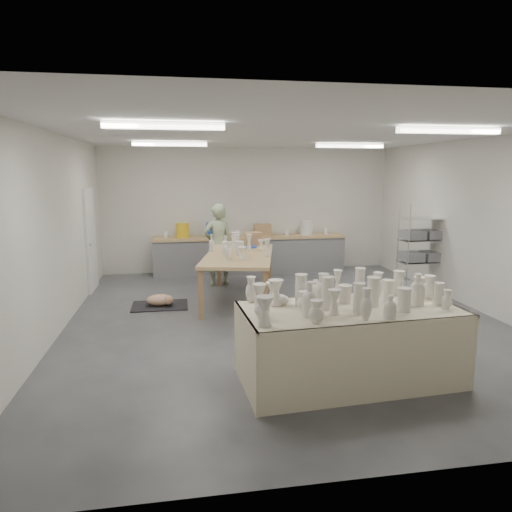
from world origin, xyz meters
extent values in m
plane|color=#424449|center=(0.00, 0.00, 0.00)|extent=(8.00, 8.00, 0.00)
cube|color=white|center=(0.00, 0.00, 2.99)|extent=(7.00, 8.00, 0.02)
cube|color=silver|center=(0.00, 4.00, 1.50)|extent=(7.00, 0.02, 3.00)
cube|color=silver|center=(0.00, -4.00, 1.50)|extent=(7.00, 0.02, 3.00)
cube|color=silver|center=(-3.50, 0.00, 1.50)|extent=(0.02, 8.00, 3.00)
cube|color=silver|center=(3.50, 0.00, 1.50)|extent=(0.02, 8.00, 3.00)
cube|color=white|center=(-3.47, 2.60, 1.05)|extent=(0.05, 0.90, 2.10)
cube|color=white|center=(-1.80, -1.50, 2.94)|extent=(1.40, 0.12, 0.08)
cube|color=white|center=(1.80, -1.50, 2.94)|extent=(1.40, 0.12, 0.08)
cube|color=white|center=(-1.80, 2.00, 2.94)|extent=(1.40, 0.12, 0.08)
cube|color=white|center=(1.80, 2.00, 2.94)|extent=(1.40, 0.12, 0.08)
cube|color=tan|center=(0.00, 3.68, 0.87)|extent=(4.60, 0.60, 0.06)
cube|color=slate|center=(0.00, 3.68, 0.42)|extent=(4.60, 0.55, 0.84)
cylinder|color=yellow|center=(-1.60, 3.68, 1.07)|extent=(0.30, 0.30, 0.34)
cylinder|color=#2144B3|center=(-0.90, 3.68, 1.07)|extent=(0.30, 0.30, 0.34)
cylinder|color=white|center=(1.40, 3.68, 1.07)|extent=(0.30, 0.30, 0.34)
cube|color=#A1754E|center=(0.30, 3.68, 1.04)|extent=(0.40, 0.30, 0.28)
cylinder|color=white|center=(-2.00, 3.68, 0.97)|extent=(0.10, 0.10, 0.14)
cylinder|color=white|center=(-0.30, 3.68, 0.97)|extent=(0.10, 0.10, 0.14)
cylinder|color=white|center=(0.90, 3.68, 0.97)|extent=(0.10, 0.10, 0.14)
cylinder|color=white|center=(1.90, 3.68, 0.97)|extent=(0.10, 0.10, 0.14)
cylinder|color=silver|center=(2.78, 1.18, 0.90)|extent=(0.02, 0.02, 1.80)
cylinder|color=silver|center=(3.62, 1.18, 0.90)|extent=(0.02, 0.02, 1.80)
cylinder|color=silver|center=(2.78, 1.62, 0.90)|extent=(0.02, 0.02, 1.80)
cylinder|color=silver|center=(3.62, 1.62, 0.90)|extent=(0.02, 0.02, 1.80)
cube|color=silver|center=(3.20, 1.40, 0.15)|extent=(0.88, 0.48, 0.02)
cube|color=silver|center=(3.20, 1.40, 0.60)|extent=(0.88, 0.48, 0.02)
cube|color=silver|center=(3.20, 1.40, 1.05)|extent=(0.88, 0.48, 0.02)
cube|color=silver|center=(3.20, 1.40, 1.50)|extent=(0.88, 0.48, 0.02)
cube|color=slate|center=(2.98, 1.40, 0.72)|extent=(0.38, 0.42, 0.18)
cube|color=slate|center=(3.42, 1.40, 0.72)|extent=(0.38, 0.42, 0.18)
cube|color=slate|center=(2.98, 1.40, 1.17)|extent=(0.38, 0.42, 0.18)
cube|color=slate|center=(3.42, 1.40, 1.17)|extent=(0.38, 0.42, 0.18)
cube|color=olive|center=(0.25, -2.29, 0.39)|extent=(2.29, 1.15, 0.78)
cube|color=beige|center=(0.25, -2.29, 0.86)|extent=(2.57, 1.34, 0.03)
cube|color=beige|center=(0.25, -2.86, 0.44)|extent=(2.50, 0.19, 0.88)
cube|color=beige|center=(0.25, -1.72, 0.44)|extent=(2.50, 0.19, 0.88)
cube|color=tan|center=(-0.59, 1.25, 0.87)|extent=(1.70, 2.62, 0.06)
cube|color=olive|center=(-1.12, 0.11, 0.42)|extent=(0.08, 0.08, 0.84)
cube|color=olive|center=(-0.05, 0.11, 0.42)|extent=(0.08, 0.08, 0.84)
cube|color=olive|center=(-1.12, 2.38, 0.42)|extent=(0.08, 0.08, 0.84)
cube|color=olive|center=(-0.05, 2.38, 0.42)|extent=(0.08, 0.08, 0.84)
ellipsoid|color=silver|center=(-0.49, 1.80, 0.95)|extent=(0.26, 0.26, 0.12)
cylinder|color=#2144B3|center=(-0.26, 1.95, 0.92)|extent=(0.26, 0.26, 0.03)
cylinder|color=white|center=(-0.64, 2.04, 0.96)|extent=(0.11, 0.11, 0.12)
cube|color=#A1754E|center=(-0.16, 2.21, 1.04)|extent=(0.32, 0.26, 0.28)
cube|color=black|center=(-2.06, 1.14, 0.01)|extent=(1.00, 0.70, 0.02)
ellipsoid|color=white|center=(-2.06, 1.14, 0.12)|extent=(0.51, 0.38, 0.20)
sphere|color=white|center=(-1.90, 1.04, 0.14)|extent=(0.17, 0.17, 0.17)
imported|color=gray|center=(-0.87, 2.55, 0.88)|extent=(0.73, 0.57, 1.76)
cylinder|color=red|center=(-0.87, 2.82, 0.32)|extent=(0.41, 0.41, 0.04)
cylinder|color=silver|center=(-0.73, 2.79, 0.15)|extent=(0.02, 0.02, 0.31)
cylinder|color=silver|center=(-0.92, 2.96, 0.15)|extent=(0.02, 0.02, 0.31)
cylinder|color=silver|center=(-0.96, 2.70, 0.15)|extent=(0.02, 0.02, 0.31)
camera|label=1|loc=(-1.65, -7.07, 2.41)|focal=32.00mm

